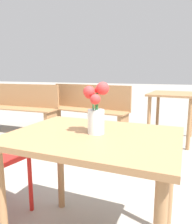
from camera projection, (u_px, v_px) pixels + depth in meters
name	position (u px, v px, depth m)	size (l,w,h in m)	color
table_front	(93.00, 153.00, 1.21)	(0.94, 0.73, 0.72)	#9E7047
flower_vase	(96.00, 111.00, 1.18)	(0.15, 0.14, 0.28)	silver
bench_near	(88.00, 109.00, 3.66)	(1.49, 0.56, 0.85)	#9E7047
bench_middle	(19.00, 107.00, 3.85)	(1.50, 0.37, 0.85)	#9E7047
table_back	(172.00, 101.00, 3.33)	(0.73, 0.87, 0.74)	#9E7047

